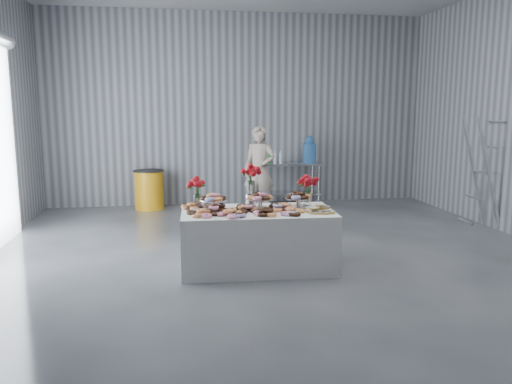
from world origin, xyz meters
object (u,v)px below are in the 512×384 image
(display_table, at_px, (258,239))
(stepladder, at_px, (481,172))
(water_jug, at_px, (309,151))
(trash_barrel, at_px, (149,190))
(prep_table, at_px, (286,176))
(person, at_px, (260,170))

(display_table, height_order, stepladder, stepladder)
(water_jug, distance_m, trash_barrel, 3.42)
(prep_table, bearing_deg, display_table, -107.31)
(prep_table, distance_m, trash_barrel, 2.85)
(person, relative_size, stepladder, 0.88)
(trash_barrel, distance_m, stepladder, 6.22)
(person, distance_m, stepladder, 3.93)
(display_table, xyz_separation_m, trash_barrel, (-1.55, 4.14, 0.02))
(prep_table, relative_size, person, 0.89)
(display_table, distance_m, prep_table, 4.35)
(display_table, height_order, trash_barrel, trash_barrel)
(person, bearing_deg, trash_barrel, -175.03)
(trash_barrel, xyz_separation_m, stepladder, (5.64, -2.56, 0.56))
(display_table, distance_m, trash_barrel, 4.42)
(display_table, distance_m, person, 3.45)
(prep_table, xyz_separation_m, person, (-0.70, -0.78, 0.23))
(water_jug, relative_size, person, 0.33)
(water_jug, xyz_separation_m, person, (-1.20, -0.78, -0.30))
(water_jug, bearing_deg, person, -147.03)
(display_table, distance_m, water_jug, 4.58)
(display_table, relative_size, trash_barrel, 2.39)
(water_jug, bearing_deg, display_table, -113.38)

